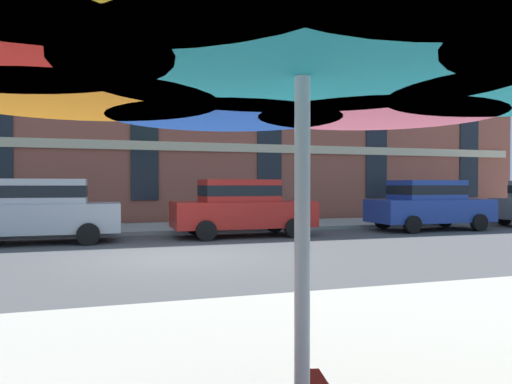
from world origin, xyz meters
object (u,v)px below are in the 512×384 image
sedan_red (242,206)px  patio_umbrella (303,21)px  sedan_silver (39,209)px  sedan_blue (429,204)px

sedan_red → patio_umbrella: 13.21m
sedan_silver → sedan_blue: same height
sedan_silver → sedan_red: same height
sedan_silver → patio_umbrella: size_ratio=1.15×
sedan_red → sedan_blue: 6.96m
sedan_blue → patio_umbrella: patio_umbrella is taller
sedan_silver → sedan_red: (5.82, 0.00, 0.00)m
sedan_red → sedan_blue: (6.96, 0.00, 0.00)m
sedan_blue → patio_umbrella: (-10.34, -12.70, 1.29)m
sedan_silver → sedan_blue: 12.77m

